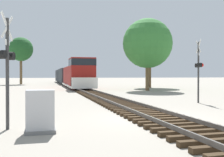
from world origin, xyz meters
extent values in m
plane|color=gray|center=(0.00, 0.00, 0.00)|extent=(400.00, 400.00, 0.00)
cube|color=#382819|center=(0.00, -4.50, 0.08)|extent=(2.60, 0.22, 0.16)
cube|color=#382819|center=(0.00, -3.90, 0.08)|extent=(2.60, 0.22, 0.16)
cube|color=#382819|center=(0.00, -3.30, 0.08)|extent=(2.60, 0.22, 0.16)
cube|color=#382819|center=(0.00, -2.70, 0.08)|extent=(2.60, 0.22, 0.16)
cube|color=#382819|center=(0.00, -2.10, 0.08)|extent=(2.60, 0.22, 0.16)
cube|color=#382819|center=(0.00, -1.50, 0.08)|extent=(2.60, 0.22, 0.16)
cube|color=#382819|center=(0.00, -0.90, 0.08)|extent=(2.60, 0.22, 0.16)
cube|color=#382819|center=(0.00, -0.30, 0.08)|extent=(2.60, 0.22, 0.16)
cube|color=#382819|center=(0.00, 0.30, 0.08)|extent=(2.60, 0.22, 0.16)
cube|color=#382819|center=(0.00, 0.90, 0.08)|extent=(2.60, 0.22, 0.16)
cube|color=#382819|center=(0.00, 1.50, 0.08)|extent=(2.60, 0.22, 0.16)
cube|color=#382819|center=(0.00, 2.10, 0.08)|extent=(2.60, 0.22, 0.16)
cube|color=#382819|center=(0.00, 2.70, 0.08)|extent=(2.60, 0.22, 0.16)
cube|color=#382819|center=(0.00, 3.30, 0.08)|extent=(2.60, 0.22, 0.16)
cube|color=#382819|center=(0.00, 3.90, 0.08)|extent=(2.60, 0.22, 0.16)
cube|color=#382819|center=(0.00, 4.50, 0.08)|extent=(2.60, 0.22, 0.16)
cube|color=#382819|center=(0.00, 5.10, 0.08)|extent=(2.60, 0.22, 0.16)
cube|color=#382819|center=(0.00, 5.70, 0.08)|extent=(2.60, 0.22, 0.16)
cube|color=#382819|center=(0.00, 6.30, 0.08)|extent=(2.60, 0.22, 0.16)
cube|color=#382819|center=(0.00, 6.90, 0.08)|extent=(2.60, 0.22, 0.16)
cube|color=#382819|center=(0.00, 7.50, 0.08)|extent=(2.60, 0.22, 0.16)
cube|color=#382819|center=(0.00, 8.10, 0.08)|extent=(2.60, 0.22, 0.16)
cube|color=#382819|center=(0.00, 8.70, 0.08)|extent=(2.60, 0.22, 0.16)
cube|color=#382819|center=(0.00, 9.30, 0.08)|extent=(2.60, 0.22, 0.16)
cube|color=#382819|center=(0.00, 9.90, 0.08)|extent=(2.60, 0.22, 0.16)
cube|color=#382819|center=(0.00, 10.50, 0.08)|extent=(2.60, 0.22, 0.16)
cube|color=#382819|center=(0.00, 11.10, 0.08)|extent=(2.60, 0.22, 0.16)
cube|color=#382819|center=(0.00, 11.70, 0.08)|extent=(2.60, 0.22, 0.16)
cube|color=#382819|center=(0.00, 12.30, 0.08)|extent=(2.60, 0.22, 0.16)
cube|color=#382819|center=(0.00, 12.90, 0.08)|extent=(2.60, 0.22, 0.16)
cube|color=#382819|center=(0.00, 13.50, 0.08)|extent=(2.60, 0.22, 0.16)
cube|color=#382819|center=(0.00, 14.10, 0.08)|extent=(2.60, 0.22, 0.16)
cube|color=#382819|center=(0.00, 14.70, 0.08)|extent=(2.60, 0.22, 0.16)
cube|color=#382819|center=(0.00, 15.30, 0.08)|extent=(2.60, 0.22, 0.16)
cube|color=#382819|center=(0.00, 15.90, 0.08)|extent=(2.60, 0.22, 0.16)
cube|color=#382819|center=(0.00, 16.50, 0.08)|extent=(2.60, 0.22, 0.16)
cube|color=#382819|center=(0.00, 17.10, 0.08)|extent=(2.60, 0.22, 0.16)
cube|color=#382819|center=(0.00, 17.70, 0.08)|extent=(2.60, 0.22, 0.16)
cube|color=#382819|center=(0.00, 18.30, 0.08)|extent=(2.60, 0.22, 0.16)
cube|color=#382819|center=(0.00, 18.90, 0.08)|extent=(2.60, 0.22, 0.16)
cube|color=#382819|center=(0.00, 19.50, 0.08)|extent=(2.60, 0.22, 0.16)
cube|color=#56514C|center=(-0.72, 0.00, 0.23)|extent=(0.07, 160.00, 0.15)
cube|color=#56514C|center=(0.72, 0.00, 0.23)|extent=(0.07, 160.00, 0.15)
cube|color=maroon|center=(0.00, 32.06, 1.80)|extent=(2.60, 12.72, 2.98)
cube|color=maroon|center=(0.00, 23.15, 2.22)|extent=(3.06, 4.00, 3.82)
cube|color=black|center=(0.00, 23.15, 3.56)|extent=(3.09, 4.04, 0.84)
cube|color=white|center=(0.00, 21.15, 0.98)|extent=(3.06, 1.82, 1.34)
cube|color=white|center=(0.00, 29.33, 0.43)|extent=(3.12, 17.81, 0.24)
cube|color=black|center=(0.00, 23.42, 0.50)|extent=(1.58, 2.20, 1.00)
cube|color=black|center=(0.00, 35.24, 0.50)|extent=(1.58, 2.20, 1.00)
cube|color=#2D3338|center=(0.00, 47.58, 1.84)|extent=(2.91, 14.47, 3.05)
cube|color=black|center=(0.00, 42.87, 0.45)|extent=(1.58, 2.20, 0.90)
cube|color=black|center=(0.00, 52.28, 0.45)|extent=(1.58, 2.20, 0.90)
cube|color=#2D3338|center=(0.00, 63.97, 1.84)|extent=(2.91, 14.47, 3.05)
cube|color=black|center=(0.00, 59.27, 0.45)|extent=(1.58, 2.20, 0.90)
cube|color=black|center=(0.00, 68.68, 0.45)|extent=(1.58, 2.20, 0.90)
cylinder|color=#333333|center=(-5.95, -0.90, 1.95)|extent=(0.12, 0.12, 3.90)
cube|color=white|center=(-5.95, -0.90, 3.60)|extent=(0.29, 0.90, 0.93)
cube|color=white|center=(-5.95, -0.90, 3.60)|extent=(0.29, 0.90, 0.93)
cube|color=black|center=(-5.95, -0.90, 2.60)|extent=(0.30, 0.84, 0.06)
cylinder|color=black|center=(-5.85, -0.57, 2.60)|extent=(0.26, 0.34, 0.30)
sphere|color=red|center=(-5.94, -0.54, 2.60)|extent=(0.26, 0.26, 0.26)
cylinder|color=black|center=(-6.05, -1.24, 2.60)|extent=(0.26, 0.34, 0.30)
sphere|color=red|center=(-6.14, -1.21, 2.60)|extent=(0.26, 0.26, 0.26)
cube|color=white|center=(-5.95, -0.90, 3.05)|extent=(0.12, 0.32, 0.20)
cylinder|color=#333333|center=(5.59, 5.28, 2.10)|extent=(0.12, 0.12, 4.20)
cube|color=white|center=(5.59, 5.28, 3.90)|extent=(0.24, 0.91, 0.93)
cube|color=white|center=(5.59, 5.28, 3.90)|extent=(0.24, 0.91, 0.93)
cube|color=black|center=(5.59, 5.28, 2.60)|extent=(0.25, 0.85, 0.06)
cylinder|color=black|center=(5.51, 4.93, 2.60)|extent=(0.24, 0.33, 0.30)
sphere|color=red|center=(5.61, 4.91, 2.60)|extent=(0.26, 0.26, 0.26)
cylinder|color=black|center=(5.59, 5.28, 2.60)|extent=(0.24, 0.33, 0.30)
sphere|color=red|center=(5.69, 5.25, 2.60)|extent=(0.26, 0.26, 0.26)
cylinder|color=black|center=(5.67, 5.62, 2.60)|extent=(0.24, 0.33, 0.30)
sphere|color=red|center=(5.77, 5.59, 2.60)|extent=(0.26, 0.26, 0.26)
cube|color=white|center=(5.59, 5.28, 3.35)|extent=(0.10, 0.32, 0.20)
cube|color=slate|center=(-4.83, -1.76, 0.06)|extent=(0.99, 0.71, 0.12)
cube|color=#BCBCBF|center=(-4.83, -1.76, 0.77)|extent=(0.90, 0.65, 1.30)
cylinder|color=brown|center=(7.84, 20.00, 2.03)|extent=(0.49, 0.49, 4.06)
sphere|color=#337533|center=(7.84, 20.00, 5.92)|extent=(6.21, 6.21, 6.21)
cylinder|color=brown|center=(11.16, 27.20, 2.45)|extent=(0.44, 0.44, 4.90)
sphere|color=#236028|center=(11.16, 27.20, 6.76)|extent=(6.19, 6.19, 6.19)
cylinder|color=brown|center=(-9.58, 48.63, 3.00)|extent=(0.54, 0.54, 5.99)
sphere|color=#1E5123|center=(-9.58, 48.63, 7.53)|extent=(5.12, 5.12, 5.12)
camera|label=1|loc=(-4.69, -10.69, 1.90)|focal=42.00mm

